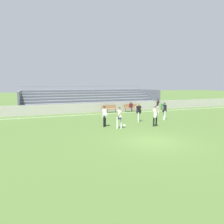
{
  "coord_description": "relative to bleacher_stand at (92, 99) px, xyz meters",
  "views": [
    {
      "loc": [
        -6.81,
        -10.8,
        3.52
      ],
      "look_at": [
        -0.04,
        6.74,
        0.96
      ],
      "focal_mm": 33.88,
      "sensor_mm": 36.0,
      "label": 1
    }
  ],
  "objects": [
    {
      "name": "bench_near_bin",
      "position": [
        0.91,
        -4.61,
        -0.81
      ],
      "size": [
        1.8,
        0.4,
        0.9
      ],
      "color": "#99754C",
      "rests_on": "ground"
    },
    {
      "name": "trash_bin",
      "position": [
        8.51,
        -4.75,
        -0.93
      ],
      "size": [
        0.53,
        0.53,
        0.85
      ],
      "primitive_type": "cylinder",
      "color": "#2D7F3D",
      "rests_on": "ground"
    },
    {
      "name": "player_white_deep_cover",
      "position": [
        -2.42,
        -12.48,
        -0.33
      ],
      "size": [
        0.45,
        0.43,
        1.72
      ],
      "color": "black",
      "rests_on": "ground"
    },
    {
      "name": "bleacher_stand",
      "position": [
        0.0,
        0.0,
        0.0
      ],
      "size": [
        18.7,
        5.9,
        3.15
      ],
      "color": "#9EA3AD",
      "rests_on": "ground"
    },
    {
      "name": "spectator_seated",
      "position": [
        3.82,
        -4.73,
        -0.65
      ],
      "size": [
        0.36,
        0.42,
        1.21
      ],
      "color": "#2D2D38",
      "rests_on": "ground"
    },
    {
      "name": "player_dark_pressing_high",
      "position": [
        4.12,
        -11.4,
        -0.35
      ],
      "size": [
        0.58,
        0.43,
        1.68
      ],
      "color": "white",
      "rests_on": "ground"
    },
    {
      "name": "ground_plane",
      "position": [
        -1.15,
        -17.73,
        -1.35
      ],
      "size": [
        160.0,
        160.0,
        0.0
      ],
      "primitive_type": "plane",
      "color": "#4C6B30"
    },
    {
      "name": "player_white_overlapping",
      "position": [
        -1.59,
        -13.6,
        -0.35
      ],
      "size": [
        0.47,
        0.57,
        1.69
      ],
      "color": "white",
      "rests_on": "ground"
    },
    {
      "name": "sideline_wall",
      "position": [
        -1.15,
        -3.89,
        -0.78
      ],
      "size": [
        48.0,
        0.16,
        1.15
      ],
      "primitive_type": "cube",
      "color": "#BCB7AD",
      "rests_on": "ground"
    },
    {
      "name": "player_white_trailing_run",
      "position": [
        1.55,
        -13.79,
        -0.36
      ],
      "size": [
        0.48,
        0.66,
        1.67
      ],
      "color": "black",
      "rests_on": "ground"
    },
    {
      "name": "player_dark_wide_left",
      "position": [
        1.25,
        -11.49,
        -0.34
      ],
      "size": [
        0.46,
        0.6,
        1.7
      ],
      "color": "white",
      "rests_on": "ground"
    },
    {
      "name": "field_line_sideline",
      "position": [
        -1.15,
        -5.49,
        -1.35
      ],
      "size": [
        44.0,
        0.12,
        0.01
      ],
      "primitive_type": "cube",
      "color": "white",
      "rests_on": "ground"
    },
    {
      "name": "soccer_ball",
      "position": [
        -0.99,
        -13.25,
        -1.24
      ],
      "size": [
        0.22,
        0.22,
        0.22
      ],
      "primitive_type": "sphere",
      "color": "white",
      "rests_on": "ground"
    },
    {
      "name": "player_dark_on_ball",
      "position": [
        5.79,
        -7.7,
        -0.32
      ],
      "size": [
        0.49,
        0.62,
        1.72
      ],
      "color": "white",
      "rests_on": "ground"
    },
    {
      "name": "bench_near_wall_gap",
      "position": [
        3.82,
        -4.61,
        -0.81
      ],
      "size": [
        1.8,
        0.4,
        0.9
      ],
      "color": "#99754C",
      "rests_on": "ground"
    }
  ]
}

